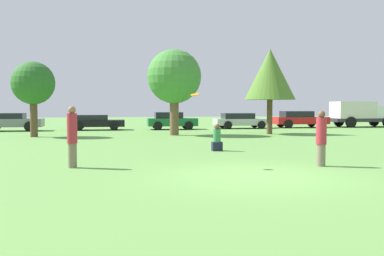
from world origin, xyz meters
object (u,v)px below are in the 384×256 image
(person_catcher, at_px, (321,138))
(tree_2, at_px, (270,75))
(parked_car_grey, at_px, (11,121))
(person_thrower, at_px, (72,136))
(parked_car_black, at_px, (96,122))
(parked_car_silver, at_px, (241,120))
(tree_0, at_px, (33,84))
(tree_1, at_px, (174,77))
(frisbee, at_px, (195,95))
(parked_car_green, at_px, (171,120))
(bystander_sitting, at_px, (217,139))
(delivery_truck_white, at_px, (360,113))
(parked_car_red, at_px, (299,119))

(person_catcher, height_order, tree_2, tree_2)
(parked_car_grey, bearing_deg, person_thrower, -73.19)
(parked_car_grey, relative_size, parked_car_black, 1.04)
(tree_2, height_order, parked_car_silver, tree_2)
(tree_0, height_order, parked_car_grey, tree_0)
(person_catcher, height_order, tree_0, tree_0)
(tree_0, relative_size, tree_1, 0.83)
(tree_1, bearing_deg, parked_car_grey, 148.03)
(frisbee, xyz_separation_m, parked_car_green, (2.49, 21.14, -1.50))
(person_catcher, relative_size, parked_car_silver, 0.38)
(frisbee, relative_size, bystander_sitting, 0.25)
(person_catcher, distance_m, tree_0, 18.62)
(person_catcher, bearing_deg, parked_car_grey, -50.26)
(parked_car_silver, bearing_deg, delivery_truck_white, 3.50)
(parked_car_silver, bearing_deg, parked_car_black, -177.86)
(parked_car_red, bearing_deg, bystander_sitting, -122.31)
(tree_1, distance_m, parked_car_green, 7.31)
(person_catcher, relative_size, parked_car_black, 0.41)
(parked_car_black, bearing_deg, tree_2, -30.75)
(person_catcher, distance_m, frisbee, 4.10)
(parked_car_grey, height_order, parked_car_green, parked_car_green)
(bystander_sitting, xyz_separation_m, tree_0, (-8.60, 10.02, 2.66))
(parked_car_grey, bearing_deg, frisbee, -64.93)
(tree_0, distance_m, parked_car_silver, 16.67)
(tree_1, distance_m, parked_car_black, 9.04)
(frisbee, distance_m, parked_car_green, 21.34)
(person_catcher, height_order, bystander_sitting, person_catcher)
(frisbee, bearing_deg, parked_car_black, 98.60)
(parked_car_grey, bearing_deg, parked_car_green, 0.74)
(tree_2, distance_m, parked_car_grey, 18.80)
(parked_car_green, bearing_deg, frisbee, -95.13)
(bystander_sitting, height_order, parked_car_grey, parked_car_grey)
(delivery_truck_white, bearing_deg, parked_car_silver, -176.50)
(tree_1, bearing_deg, tree_2, -1.03)
(frisbee, xyz_separation_m, tree_1, (1.67, 14.49, 1.43))
(person_catcher, relative_size, parked_car_grey, 0.39)
(parked_car_black, xyz_separation_m, parked_car_green, (5.73, -0.32, 0.08))
(parked_car_silver, distance_m, parked_car_red, 5.25)
(frisbee, xyz_separation_m, tree_2, (7.93, 14.38, 1.67))
(person_thrower, height_order, tree_1, tree_1)
(tree_1, xyz_separation_m, parked_car_black, (-4.92, 6.96, -3.01))
(tree_0, xyz_separation_m, parked_car_green, (9.22, 6.51, -2.43))
(parked_car_green, bearing_deg, person_thrower, -105.03)
(parked_car_grey, distance_m, parked_car_black, 6.02)
(frisbee, relative_size, parked_car_red, 0.06)
(bystander_sitting, height_order, parked_car_silver, parked_car_silver)
(parked_car_red, bearing_deg, tree_2, -124.89)
(person_thrower, relative_size, person_catcher, 1.08)
(frisbee, relative_size, parked_car_green, 0.07)
(bystander_sitting, bearing_deg, tree_0, 130.66)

